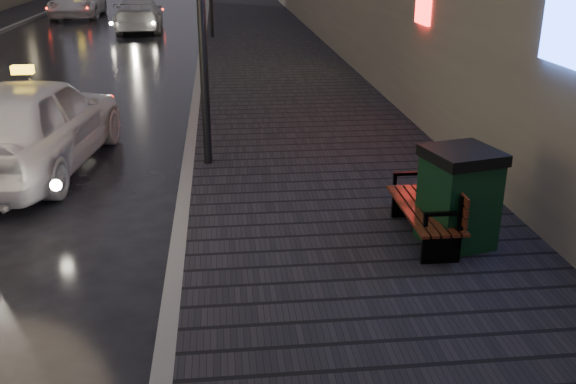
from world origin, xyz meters
name	(u,v)px	position (x,y,z in m)	size (l,w,h in m)	color
sidewalk	(265,42)	(3.90, 21.00, 0.07)	(4.60, 58.00, 0.15)	black
curb	(203,43)	(1.50, 21.00, 0.07)	(0.20, 58.00, 0.15)	slate
bench	(430,207)	(4.68, 2.66, 0.58)	(0.58, 1.66, 0.85)	black
trash_bin	(458,197)	(4.96, 2.47, 0.77)	(0.97, 0.97, 1.23)	black
taxi_near	(31,123)	(-1.12, 6.35, 0.84)	(1.98, 4.91, 1.67)	silver
taxi_mid	(139,14)	(-1.40, 25.55, 0.72)	(2.03, 4.99, 1.45)	silver
taxi_far	(77,3)	(-5.31, 31.82, 0.72)	(2.40, 5.20, 1.45)	white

